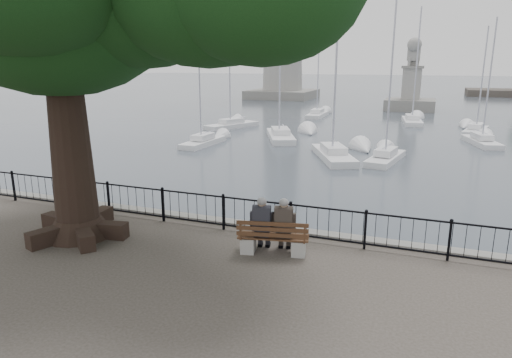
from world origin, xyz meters
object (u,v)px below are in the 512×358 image
at_px(bench, 273,242).
at_px(person_right, 284,227).
at_px(person_left, 262,226).
at_px(lighthouse, 284,14).
at_px(lion_monument, 411,92).

bearing_deg(bench, person_right, 33.78).
height_order(bench, person_left, person_left).
xyz_separation_m(bench, lighthouse, (-18.89, 60.63, 11.48)).
relative_size(person_left, lighthouse, 0.05).
xyz_separation_m(person_right, lighthouse, (-19.12, 60.47, 11.12)).
bearing_deg(person_right, bench, -146.22).
height_order(person_left, lion_monument, lion_monument).
xyz_separation_m(bench, person_left, (-0.30, 0.04, 0.36)).
bearing_deg(lighthouse, bench, -72.70).
relative_size(person_right, lion_monument, 0.17).
bearing_deg(lion_monument, person_right, -91.04).
distance_m(person_right, lighthouse, 64.39).
distance_m(bench, lighthouse, 64.53).
bearing_deg(person_left, lighthouse, 107.05).
xyz_separation_m(bench, person_right, (0.23, 0.15, 0.36)).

